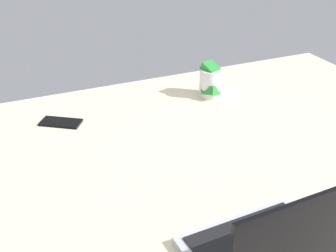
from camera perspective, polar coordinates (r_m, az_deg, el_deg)
The scene contains 4 objects.
bed_mattress at distance 141.07cm, azimuth 6.50°, elevation -7.70°, with size 180.00×140.00×18.00cm, color beige.
laptop at distance 102.90cm, azimuth 12.88°, elevation -14.74°, with size 34.14×24.66×23.00cm.
snack_cup at distance 176.15cm, azimuth 5.43°, elevation 5.61°, with size 9.36×10.68×13.97cm.
cell_phone at distance 160.99cm, azimuth -13.46°, elevation 0.44°, with size 6.80×14.00×0.80cm, color black.
Camera 1 is at (60.08, 97.52, 91.35)cm, focal length 47.98 mm.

